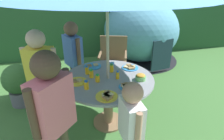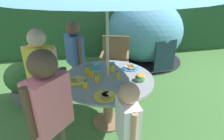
{
  "view_description": "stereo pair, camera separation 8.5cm",
  "coord_description": "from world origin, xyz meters",
  "views": [
    {
      "loc": [
        -0.4,
        -2.17,
        1.93
      ],
      "look_at": [
        0.07,
        0.07,
        0.82
      ],
      "focal_mm": 30.54,
      "sensor_mm": 36.0,
      "label": 1
    },
    {
      "loc": [
        -0.32,
        -2.19,
        1.93
      ],
      "look_at": [
        0.07,
        0.07,
        0.82
      ],
      "focal_mm": 30.54,
      "sensor_mm": 36.0,
      "label": 2
    }
  ],
  "objects": [
    {
      "name": "plate_mid_left",
      "position": [
        0.18,
        -0.28,
        0.76
      ],
      "size": [
        0.19,
        0.19,
        0.03
      ],
      "color": "#338CD8",
      "rests_on": "garden_table"
    },
    {
      "name": "child_in_yellow_shirt",
      "position": [
        -0.85,
        0.23,
        0.88
      ],
      "size": [
        0.45,
        0.28,
        1.38
      ],
      "rotation": [
        0.0,
        0.0,
        -0.27
      ],
      "color": "navy",
      "rests_on": "ground_plane"
    },
    {
      "name": "garden_table",
      "position": [
        0.0,
        0.0,
        0.58
      ],
      "size": [
        1.21,
        1.21,
        0.75
      ],
      "color": "brown",
      "rests_on": "ground_plane"
    },
    {
      "name": "potted_plant",
      "position": [
        -1.34,
        0.78,
        0.39
      ],
      "size": [
        0.49,
        0.49,
        0.71
      ],
      "color": "#595960",
      "rests_on": "ground_plane"
    },
    {
      "name": "plate_center_front",
      "position": [
        0.37,
        0.24,
        0.76
      ],
      "size": [
        0.24,
        0.24,
        0.03
      ],
      "color": "#338CD8",
      "rests_on": "garden_table"
    },
    {
      "name": "juice_bottle_spot_a",
      "position": [
        -0.3,
        -0.22,
        0.8
      ],
      "size": [
        0.06,
        0.06,
        0.11
      ],
      "color": "yellow",
      "rests_on": "garden_table"
    },
    {
      "name": "child_in_pink_shirt",
      "position": [
        -0.63,
        -0.71,
        0.91
      ],
      "size": [
        0.4,
        0.41,
        1.43
      ],
      "rotation": [
        0.0,
        0.0,
        0.84
      ],
      "color": "brown",
      "rests_on": "ground_plane"
    },
    {
      "name": "plate_center_back",
      "position": [
        -0.09,
        -0.43,
        0.76
      ],
      "size": [
        0.25,
        0.25,
        0.03
      ],
      "color": "yellow",
      "rests_on": "garden_table"
    },
    {
      "name": "juice_bottle_back_edge",
      "position": [
        0.08,
        0.17,
        0.8
      ],
      "size": [
        0.05,
        0.05,
        0.12
      ],
      "color": "yellow",
      "rests_on": "garden_table"
    },
    {
      "name": "juice_bottle_mid_right",
      "position": [
        -0.15,
        -0.07,
        0.79
      ],
      "size": [
        0.06,
        0.06,
        0.1
      ],
      "color": "yellow",
      "rests_on": "garden_table"
    },
    {
      "name": "cup_near",
      "position": [
        0.21,
        -0.48,
        0.77
      ],
      "size": [
        0.07,
        0.07,
        0.06
      ],
      "primitive_type": "cylinder",
      "color": "#E04C47",
      "rests_on": "garden_table"
    },
    {
      "name": "wooden_chair",
      "position": [
        0.31,
        1.12,
        0.54
      ],
      "size": [
        0.62,
        0.58,
        0.95
      ],
      "rotation": [
        0.0,
        0.0,
        -0.27
      ],
      "color": "brown",
      "rests_on": "ground_plane"
    },
    {
      "name": "dome_tent",
      "position": [
        1.26,
        2.29,
        0.76
      ],
      "size": [
        2.31,
        2.31,
        1.53
      ],
      "rotation": [
        0.0,
        0.0,
        0.2
      ],
      "color": "teal",
      "rests_on": "ground_plane"
    },
    {
      "name": "ground_plane",
      "position": [
        0.0,
        0.0,
        -0.01
      ],
      "size": [
        10.0,
        10.0,
        0.02
      ],
      "primitive_type": "cube",
      "color": "#3D6B33"
    },
    {
      "name": "child_in_blue_shirt",
      "position": [
        -0.42,
        0.85,
        0.85
      ],
      "size": [
        0.32,
        0.41,
        1.33
      ],
      "rotation": [
        0.0,
        0.0,
        -1.11
      ],
      "color": "#3F3F47",
      "rests_on": "ground_plane"
    },
    {
      "name": "cup_far",
      "position": [
        0.13,
        0.32,
        0.78
      ],
      "size": [
        0.06,
        0.06,
        0.07
      ],
      "primitive_type": "cylinder",
      "color": "#4C99D8",
      "rests_on": "garden_table"
    },
    {
      "name": "juice_bottle_far_left",
      "position": [
        0.12,
        -0.04,
        0.8
      ],
      "size": [
        0.04,
        0.04,
        0.11
      ],
      "color": "yellow",
      "rests_on": "garden_table"
    },
    {
      "name": "child_in_white_shirt",
      "position": [
        0.06,
        -0.84,
        0.72
      ],
      "size": [
        0.19,
        0.39,
        1.13
      ],
      "rotation": [
        0.0,
        0.0,
        1.65
      ],
      "color": "#3F3F47",
      "rests_on": "ground_plane"
    },
    {
      "name": "plate_front_edge",
      "position": [
        -0.16,
        0.4,
        0.75
      ],
      "size": [
        0.26,
        0.26,
        0.03
      ],
      "color": "#338CD8",
      "rests_on": "garden_table"
    },
    {
      "name": "juice_bottle_near_left",
      "position": [
        -0.21,
        0.06,
        0.8
      ],
      "size": [
        0.06,
        0.06,
        0.12
      ],
      "color": "yellow",
      "rests_on": "garden_table"
    },
    {
      "name": "juice_bottle_near_right",
      "position": [
        -0.26,
        0.17,
        0.8
      ],
      "size": [
        0.05,
        0.05,
        0.12
      ],
      "color": "yellow",
      "rests_on": "garden_table"
    },
    {
      "name": "snack_bowl",
      "position": [
        0.4,
        -0.13,
        0.78
      ],
      "size": [
        0.13,
        0.13,
        0.08
      ],
      "color": "#66B259",
      "rests_on": "garden_table"
    },
    {
      "name": "plate_far_right",
      "position": [
        -0.4,
        -0.03,
        0.75
      ],
      "size": [
        0.24,
        0.24,
        0.03
      ],
      "color": "yellow",
      "rests_on": "garden_table"
    },
    {
      "name": "hedge_backdrop",
      "position": [
        0.0,
        3.0,
        1.08
      ],
      "size": [
        9.0,
        0.7,
        2.16
      ],
      "primitive_type": "cube",
      "color": "#234C28",
      "rests_on": "ground_plane"
    }
  ]
}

